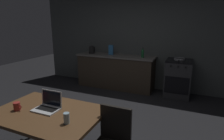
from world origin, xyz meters
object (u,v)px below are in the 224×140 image
Objects in this scene: bottle at (143,53)px; drinking_glass at (67,118)px; cereal_box at (111,50)px; laptop at (48,106)px; stove_oven at (178,78)px; electric_kettle at (92,50)px; coffee_mug at (17,106)px; dining_table at (48,116)px; frying_pan at (179,59)px; chair at (112,140)px.

bottle reaches higher than drinking_glass.
cereal_box is at bearing 175.62° from bottle.
stove_oven is at bearing 70.10° from laptop.
coffee_mug is (0.72, -3.19, -0.25)m from electric_kettle.
drinking_glass is (-0.92, -3.20, 0.32)m from stove_oven.
dining_table is at bearing -80.78° from cereal_box.
dining_table is at bearing 161.70° from drinking_glass.
frying_pan reaches higher than coffee_mug.
frying_pan is 1.81m from cereal_box.
dining_table is at bearing -70.29° from electric_kettle.
electric_kettle is at bearing -178.09° from cereal_box.
drinking_glass is at bearing -90.34° from bottle.
electric_kettle is 3.54m from drinking_glass.
chair is 2.05× the size of frying_pan.
laptop is 3.01m from bottle.
laptop is at bearing 27.26° from coffee_mug.
bottle is 3.16m from drinking_glass.
dining_table is at bearing 165.33° from chair.
drinking_glass is at bearing -106.00° from stove_oven.
dining_table is 4.24× the size of laptop.
bottle is (1.51, -0.05, 0.02)m from electric_kettle.
chair is at bearing -98.78° from stove_oven.
cereal_box is (-1.35, 3.02, 0.56)m from chair.
coffee_mug is at bearing -87.82° from cereal_box.
electric_kettle reaches higher than dining_table.
frying_pan is at bearing 70.03° from laptop.
dining_table is 3.33m from frying_pan.
coffee_mug reaches higher than dining_table.
cereal_box is (-1.81, 0.02, 0.59)m from stove_oven.
dining_table is 3.16m from cereal_box.
laptop reaches higher than drinking_glass.
stove_oven is at bearing 66.87° from dining_table.
chair is 3.99× the size of electric_kettle.
coffee_mug is at bearing 169.07° from chair.
chair is at bearing 5.57° from laptop.
coffee_mug is (-0.38, -0.12, 0.12)m from dining_table.
frying_pan is at bearing 1.38° from bottle.
coffee_mug is at bearing -77.26° from electric_kettle.
electric_kettle is (-1.10, 3.07, 0.37)m from dining_table.
cereal_box is (-0.50, 3.09, 0.40)m from dining_table.
laptop is at bearing 123.99° from dining_table.
laptop is at bearing -70.60° from electric_kettle.
dining_table is at bearing 17.10° from coffee_mug.
laptop is 1.47× the size of electric_kettle.
drinking_glass is at bearing -18.30° from dining_table.
dining_table is 10.86× the size of drinking_glass.
frying_pan is (1.34, 2.99, 0.18)m from laptop.
cereal_box is (0.60, 0.02, 0.03)m from electric_kettle.
cereal_box is at bearing 178.46° from frying_pan.
laptop is (-1.35, -3.01, 0.31)m from stove_oven.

